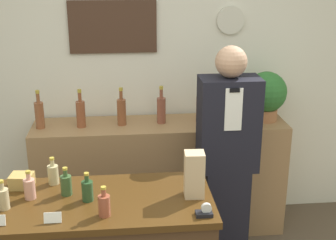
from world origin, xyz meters
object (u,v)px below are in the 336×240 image
object	(u,v)px
shopkeeper	(227,160)
paper_bag	(194,174)
tape_dispenser	(205,212)
potted_plant	(266,94)

from	to	relation	value
shopkeeper	paper_bag	size ratio (longest dim) A/B	6.32
shopkeeper	paper_bag	world-z (taller)	shopkeeper
paper_bag	tape_dispenser	xyz separation A→B (m)	(0.02, -0.22, -0.11)
tape_dispenser	shopkeeper	bearing A→B (deg)	70.58
shopkeeper	tape_dispenser	bearing A→B (deg)	-109.42
paper_bag	tape_dispenser	bearing A→B (deg)	-83.86
paper_bag	tape_dispenser	world-z (taller)	paper_bag
shopkeeper	tape_dispenser	world-z (taller)	shopkeeper
potted_plant	paper_bag	distance (m)	1.47
shopkeeper	potted_plant	distance (m)	0.75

